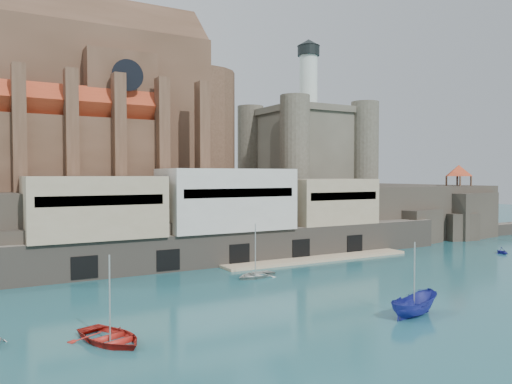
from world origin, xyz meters
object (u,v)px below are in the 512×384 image
Objects in this scene: castle_keep at (306,143)px; pavilion at (459,172)px; church at (94,112)px; boat_0 at (110,342)px; boat_2 at (414,316)px.

pavilion is at bearing -30.18° from castle_keep.
boat_0 is at bearing -100.46° from church.
pavilion is (25.92, -15.08, -5.59)m from castle_keep.
boat_0 is (-8.27, -44.76, -22.13)m from church.
boat_0 is (-48.47, -43.99, -18.31)m from castle_keep.
boat_0 is at bearing -137.78° from castle_keep.
church is 7.91× the size of boat_2.
castle_keep is at bearing 23.38° from boat_0.
boat_0 is at bearing -158.76° from pavilion.
pavilion reaches higher than boat_0.
castle_keep is (40.21, -0.78, -3.81)m from church.
boat_2 is at bearing -144.95° from pavilion.
pavilion is (66.13, -15.85, -9.40)m from church.
castle_keep is 30.50m from pavilion.
castle_keep is at bearing 149.82° from pavilion.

